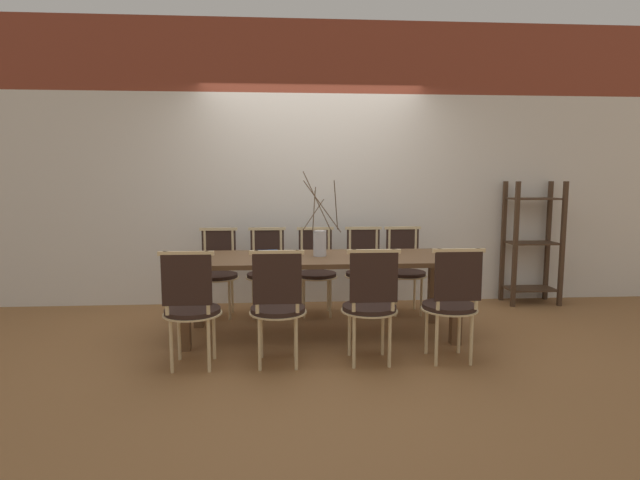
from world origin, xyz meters
TOP-DOWN VIEW (x-y plane):
  - ground_plane at (0.00, 0.00)m, footprint 16.00×16.00m
  - wall_rear at (0.00, 1.29)m, footprint 12.00×0.06m
  - dining_table at (0.00, 0.00)m, footprint 2.54×0.89m
  - chair_near_leftend at (-1.03, -0.75)m, footprint 0.45×0.45m
  - chair_near_left at (-0.38, -0.75)m, footprint 0.45×0.45m
  - chair_near_center at (0.34, -0.75)m, footprint 0.45×0.45m
  - chair_near_right at (0.98, -0.75)m, footprint 0.45×0.45m
  - chair_far_leftend at (-1.03, 0.75)m, footprint 0.45×0.45m
  - chair_far_left at (-0.51, 0.75)m, footprint 0.45×0.45m
  - chair_far_center at (0.01, 0.75)m, footprint 0.45×0.45m
  - chair_far_right at (0.54, 0.75)m, footprint 0.45×0.45m
  - chair_far_rightend at (0.97, 0.75)m, footprint 0.45×0.45m
  - vase_centerpiece at (-0.00, 0.02)m, footprint 0.34×0.34m
  - book_stack at (-0.46, 0.13)m, footprint 0.25×0.21m
  - shelving_rack at (2.53, 1.04)m, footprint 0.59×0.36m

SIDE VIEW (x-z plane):
  - ground_plane at x=0.00m, z-range 0.00..0.00m
  - chair_near_leftend at x=-1.03m, z-range 0.03..0.95m
  - chair_near_left at x=-0.38m, z-range 0.03..0.95m
  - chair_near_center at x=0.34m, z-range 0.03..0.95m
  - chair_near_right at x=0.98m, z-range 0.03..0.95m
  - chair_far_leftend at x=-1.03m, z-range 0.03..0.95m
  - chair_far_left at x=-0.51m, z-range 0.03..0.95m
  - chair_far_center at x=0.01m, z-range 0.03..0.95m
  - chair_far_right at x=0.54m, z-range 0.03..0.95m
  - chair_far_rightend at x=0.97m, z-range 0.03..0.95m
  - dining_table at x=0.00m, z-range 0.28..1.01m
  - shelving_rack at x=2.53m, z-range 0.00..1.41m
  - book_stack at x=-0.46m, z-range 0.74..0.77m
  - vase_centerpiece at x=0.00m, z-range 0.49..1.26m
  - wall_rear at x=0.00m, z-range 0.00..3.20m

